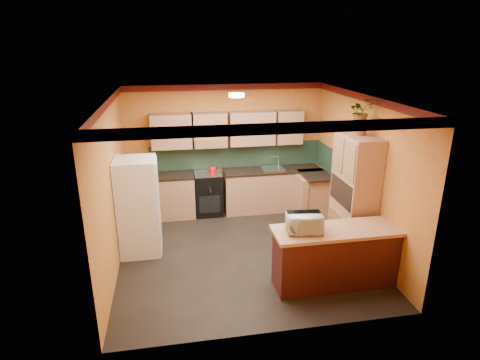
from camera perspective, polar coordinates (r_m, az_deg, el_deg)
name	(u,v)px	position (r m, az deg, el deg)	size (l,w,h in m)	color
room_shell	(241,132)	(6.71, 0.15, 6.78)	(4.24, 4.24, 2.72)	black
base_cabinets_back	(237,192)	(8.65, -0.42, -1.74)	(3.65, 0.60, 0.88)	tan
countertop_back	(237,172)	(8.50, -0.43, 1.16)	(3.65, 0.62, 0.04)	black
stove	(208,193)	(8.57, -4.54, -1.90)	(0.58, 0.58, 0.91)	black
kettle	(213,169)	(8.35, -3.92, 1.51)	(0.17, 0.17, 0.18)	red
sink	(272,168)	(8.65, 4.64, 1.66)	(0.48, 0.40, 0.03)	silver
base_cabinets_right	(315,196)	(8.60, 10.67, -2.23)	(0.60, 0.80, 0.88)	tan
countertop_right	(317,175)	(8.44, 10.86, 0.68)	(0.62, 0.80, 0.04)	black
fridge	(138,207)	(7.06, -14.26, -3.73)	(0.68, 0.66, 1.70)	white
pantry	(354,196)	(7.03, 15.90, -2.25)	(0.48, 0.90, 2.10)	tan
fern_pot	(359,130)	(6.75, 16.59, 6.87)	(0.22, 0.22, 0.16)	brown
fern	(361,111)	(6.70, 16.83, 9.32)	(0.39, 0.33, 0.43)	tan
breakfast_bar	(335,258)	(6.29, 13.31, -10.80)	(1.80, 0.55, 0.88)	#441910
bar_top	(337,230)	(6.08, 13.65, -6.99)	(1.90, 0.65, 0.05)	tan
microwave	(304,223)	(5.83, 9.12, -6.06)	(0.50, 0.34, 0.28)	white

